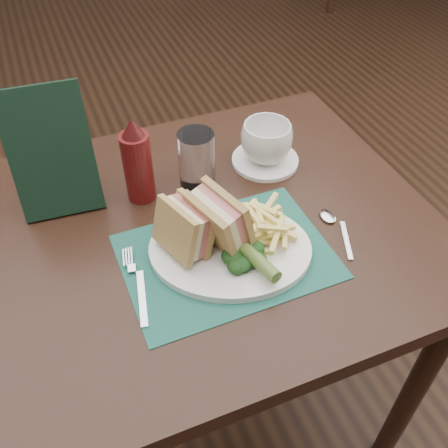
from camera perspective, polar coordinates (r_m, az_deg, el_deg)
name	(u,v)px	position (r m, az deg, el deg)	size (l,w,h in m)	color
floor	(163,282)	(1.86, -6.98, -6.56)	(7.00, 7.00, 0.00)	black
table_main	(209,331)	(1.27, -1.73, -12.12)	(0.90, 0.75, 0.75)	black
placemat	(227,256)	(0.92, 0.31, -3.71)	(0.38, 0.27, 0.00)	#1B5749
plate	(230,249)	(0.92, 0.70, -2.88)	(0.30, 0.24, 0.01)	white
sandwich_half_a	(175,233)	(0.87, -5.64, -1.03)	(0.06, 0.10, 0.09)	tan
sandwich_half_b	(211,225)	(0.87, -1.50, -0.08)	(0.06, 0.12, 0.11)	tan
kale_garnish	(243,260)	(0.88, 2.16, -4.17)	(0.11, 0.08, 0.03)	#123312
pickle_spear	(254,257)	(0.87, 3.46, -3.81)	(0.02, 0.02, 0.12)	#4D6D29
fries_pile	(260,225)	(0.92, 4.17, -0.08)	(0.18, 0.20, 0.05)	#F6E47B
fork	(137,284)	(0.88, -9.89, -6.73)	(0.03, 0.17, 0.01)	silver
spoon	(340,231)	(0.99, 13.08, -0.73)	(0.03, 0.15, 0.01)	silver
saucer	(265,160)	(1.14, 4.72, 7.26)	(0.15, 0.15, 0.01)	white
coffee_cup	(266,142)	(1.11, 4.86, 9.31)	(0.11, 0.11, 0.09)	white
drinking_glass	(197,161)	(1.03, -3.14, 7.21)	(0.08, 0.08, 0.13)	white
ketchup_bottle	(137,160)	(1.00, -9.92, 7.21)	(0.06, 0.06, 0.19)	#510D0E
check_presenter	(51,153)	(1.01, -19.14, 7.67)	(0.16, 0.02, 0.26)	black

